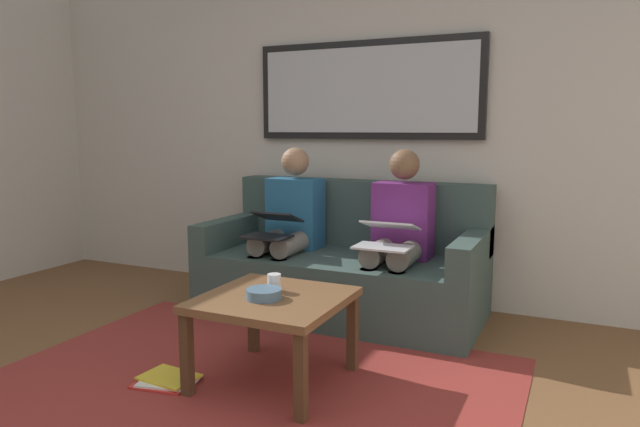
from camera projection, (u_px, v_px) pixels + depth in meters
The scene contains 12 objects.
wall_rear at pixel (370, 125), 4.30m from camera, with size 6.00×0.12×2.60m, color beige.
area_rug at pixel (250, 381), 2.92m from camera, with size 2.60×1.80×0.01m, color maroon.
couch at pixel (345, 267), 4.01m from camera, with size 1.89×0.90×0.90m.
framed_mirror at pixel (366, 90), 4.18m from camera, with size 1.71×0.05×0.71m.
coffee_table at pixel (273, 308), 2.86m from camera, with size 0.69×0.69×0.45m.
cup at pixel (274, 283), 2.93m from camera, with size 0.07×0.07×0.09m, color silver.
bowl at pixel (264, 294), 2.81m from camera, with size 0.18×0.18×0.05m, color slate.
person_left at pixel (399, 232), 3.74m from camera, with size 0.38×0.58×1.14m.
laptop_silver at pixel (387, 235), 3.52m from camera, with size 0.34×0.36×0.15m.
person_right at pixel (289, 223), 4.08m from camera, with size 0.38×0.58×1.14m.
laptop_black at pixel (273, 225), 3.86m from camera, with size 0.30×0.37×0.16m.
magazine_stack at pixel (167, 380), 2.89m from camera, with size 0.34×0.26×0.03m.
Camera 1 is at (-1.48, 1.51, 1.27)m, focal length 32.31 mm.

